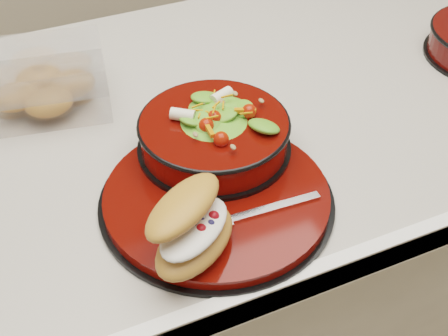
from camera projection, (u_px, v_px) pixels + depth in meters
name	position (u px, v px, depth m)	size (l,w,h in m)	color
island_counter	(239.00, 272.00, 1.32)	(1.24, 0.74, 0.90)	white
dinner_plate	(217.00, 198.00, 0.84)	(0.32, 0.32, 0.02)	black
salad_bowl	(214.00, 130.00, 0.88)	(0.22, 0.22, 0.09)	black
croissant	(192.00, 226.00, 0.73)	(0.15, 0.15, 0.08)	#C67A3C
fork	(257.00, 212.00, 0.80)	(0.17, 0.03, 0.00)	silver
pastry_box	(42.00, 83.00, 0.99)	(0.22, 0.18, 0.09)	white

